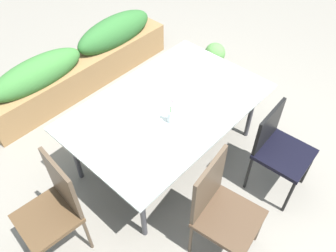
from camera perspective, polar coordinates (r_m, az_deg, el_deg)
The scene contains 8 objects.
ground_plane at distance 3.69m, azimuth 1.74°, elevation -4.54°, with size 12.00×12.00×0.00m, color gray.
dining_table at distance 3.18m, azimuth 0.00°, elevation 2.91°, with size 1.89×1.19×0.72m.
chair_near_right at distance 3.21m, azimuth 18.01°, elevation -3.30°, with size 0.47×0.47×0.89m.
chair_near_left at distance 2.71m, azimuth 8.79°, elevation -13.26°, with size 0.51×0.51×0.99m.
chair_end_left at distance 2.80m, azimuth -18.59°, elevation -12.65°, with size 0.46×0.46×0.99m.
flower_vase at distance 2.93m, azimuth 0.46°, elevation 1.94°, with size 0.06×0.06×0.27m.
planter_box at distance 4.44m, azimuth -14.18°, elevation 10.21°, with size 2.57×0.41×0.73m.
potted_plant at distance 4.64m, azimuth 7.77°, elevation 11.25°, with size 0.27×0.27×0.43m.
Camera 1 is at (-1.79, -1.49, 2.86)m, focal length 36.39 mm.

